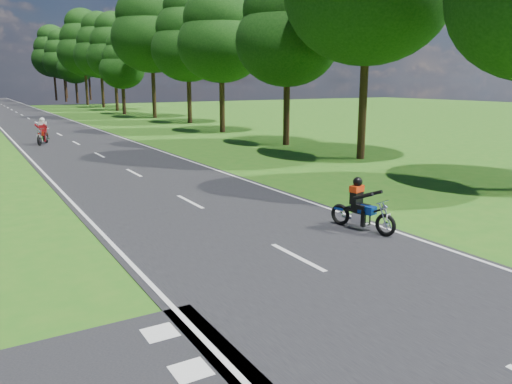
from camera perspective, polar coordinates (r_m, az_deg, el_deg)
ground at (r=9.74m, az=11.67°, el=-10.89°), size 160.00×160.00×0.00m
main_road at (r=57.00m, az=-24.56°, el=7.65°), size 7.00×140.00×0.02m
road_markings at (r=55.13m, az=-24.48°, el=7.54°), size 7.40×140.00×0.01m
treeline at (r=67.17m, az=-24.98°, el=15.27°), size 40.00×115.35×14.78m
rider_near_blue at (r=13.18m, az=12.11°, el=-1.38°), size 0.93×1.76×1.39m
rider_far_red at (r=33.38m, az=-23.24°, el=6.44°), size 1.32×2.04×1.62m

